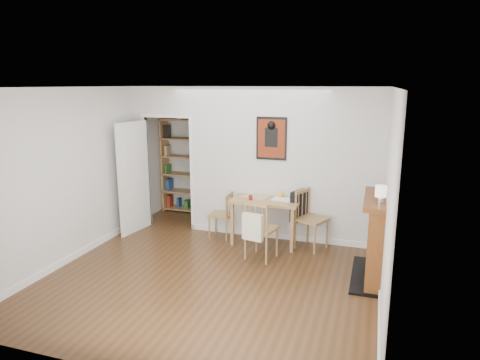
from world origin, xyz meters
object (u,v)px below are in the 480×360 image
(bookshelf, at_px, (182,166))
(fireplace, at_px, (376,236))
(red_glass, at_px, (251,197))
(notebook, at_px, (283,199))
(chair_left, at_px, (221,215))
(chair_right, at_px, (310,219))
(ceramic_jar_a, at_px, (378,191))
(dining_table, at_px, (266,204))
(orange_fruit, at_px, (281,195))
(chair_front, at_px, (261,229))
(ceramic_jar_b, at_px, (380,188))
(mantel_lamp, at_px, (381,192))

(bookshelf, height_order, fireplace, bookshelf)
(red_glass, distance_m, notebook, 0.53)
(chair_left, distance_m, chair_right, 1.57)
(fireplace, relative_size, ceramic_jar_a, 10.95)
(dining_table, xyz_separation_m, chair_right, (0.75, -0.03, -0.17))
(red_glass, bearing_deg, orange_fruit, 33.19)
(chair_front, distance_m, red_glass, 0.72)
(orange_fruit, relative_size, ceramic_jar_a, 0.77)
(chair_left, bearing_deg, ceramic_jar_b, -11.41)
(red_glass, bearing_deg, ceramic_jar_a, -15.95)
(chair_left, height_order, red_glass, red_glass)
(mantel_lamp, distance_m, ceramic_jar_a, 0.45)
(fireplace, bearing_deg, chair_right, 141.14)
(chair_left, relative_size, ceramic_jar_a, 7.08)
(chair_right, relative_size, mantel_lamp, 4.29)
(chair_front, bearing_deg, ceramic_jar_b, 5.43)
(dining_table, relative_size, mantel_lamp, 4.97)
(chair_right, bearing_deg, red_glass, -173.14)
(chair_right, distance_m, fireplace, 1.32)
(red_glass, height_order, orange_fruit, orange_fruit)
(bookshelf, bearing_deg, dining_table, -30.96)
(red_glass, relative_size, orange_fruit, 0.92)
(bookshelf, relative_size, ceramic_jar_a, 17.26)
(bookshelf, bearing_deg, chair_left, -43.91)
(red_glass, bearing_deg, ceramic_jar_b, -10.72)
(dining_table, distance_m, orange_fruit, 0.29)
(chair_left, xyz_separation_m, bookshelf, (-1.35, 1.30, 0.57))
(mantel_lamp, bearing_deg, orange_fruit, 140.53)
(dining_table, relative_size, ceramic_jar_b, 11.79)
(dining_table, xyz_separation_m, red_glass, (-0.23, -0.14, 0.13))
(bookshelf, xyz_separation_m, notebook, (2.44, -1.28, -0.20))
(fireplace, bearing_deg, orange_fruit, 147.42)
(bookshelf, xyz_separation_m, ceramic_jar_a, (3.92, -2.01, 0.25))
(orange_fruit, distance_m, ceramic_jar_a, 1.81)
(chair_right, xyz_separation_m, bookshelf, (-2.91, 1.33, 0.47))
(chair_left, xyz_separation_m, chair_front, (0.91, -0.69, 0.07))
(fireplace, relative_size, ceramic_jar_b, 13.07)
(mantel_lamp, bearing_deg, fireplace, 92.50)
(bookshelf, distance_m, orange_fruit, 2.65)
(bookshelf, xyz_separation_m, ceramic_jar_b, (3.95, -1.83, 0.24))
(ceramic_jar_b, bearing_deg, chair_left, 168.59)
(chair_front, bearing_deg, red_glass, 121.13)
(chair_right, relative_size, ceramic_jar_a, 8.52)
(mantel_lamp, bearing_deg, bookshelf, 148.22)
(chair_right, height_order, ceramic_jar_a, ceramic_jar_a)
(dining_table, height_order, ceramic_jar_b, ceramic_jar_b)
(fireplace, xyz_separation_m, mantel_lamp, (0.01, -0.30, 0.68))
(red_glass, distance_m, ceramic_jar_a, 2.11)
(chair_right, height_order, red_glass, chair_right)
(orange_fruit, height_order, ceramic_jar_b, ceramic_jar_b)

